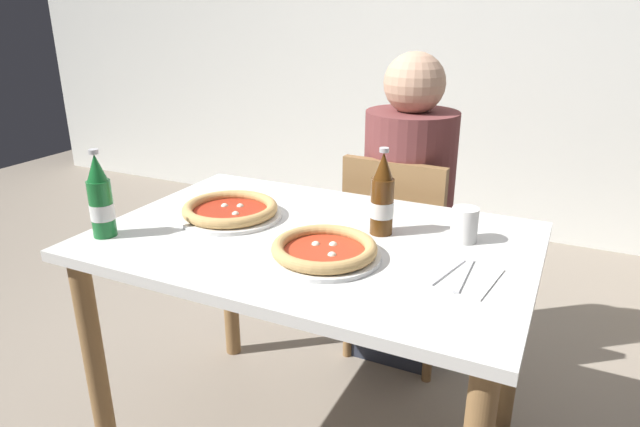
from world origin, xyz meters
TOP-DOWN VIEW (x-y plane):
  - back_wall_tiled at (0.00, 2.20)m, footprint 7.00×0.10m
  - dining_table_main at (0.00, 0.00)m, footprint 1.20×0.80m
  - chair_behind_table at (0.07, 0.61)m, footprint 0.42×0.42m
  - diner_seated at (0.08, 0.66)m, footprint 0.34×0.34m
  - pizza_margherita_near at (-0.29, 0.03)m, footprint 0.31×0.31m
  - pizza_marinara_far at (0.09, -0.12)m, footprint 0.29×0.29m
  - beer_bottle_left at (0.17, 0.10)m, footprint 0.07×0.07m
  - beer_bottle_center at (-0.52, -0.25)m, footprint 0.07×0.07m
  - napkin_with_cutlery at (0.42, -0.07)m, footprint 0.20×0.20m
  - paper_cup at (0.39, 0.15)m, footprint 0.07×0.07m

SIDE VIEW (x-z plane):
  - chair_behind_table at x=0.07m, z-range 0.06..0.91m
  - diner_seated at x=0.08m, z-range -0.02..1.19m
  - dining_table_main at x=0.00m, z-range 0.26..1.01m
  - napkin_with_cutlery at x=0.42m, z-range 0.75..0.76m
  - pizza_margherita_near at x=-0.29m, z-range 0.75..0.79m
  - pizza_marinara_far at x=0.09m, z-range 0.75..0.79m
  - paper_cup at x=0.39m, z-range 0.75..0.84m
  - beer_bottle_left at x=0.17m, z-range 0.73..0.98m
  - beer_bottle_center at x=-0.52m, z-range 0.73..0.98m
  - back_wall_tiled at x=0.00m, z-range 0.00..2.60m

